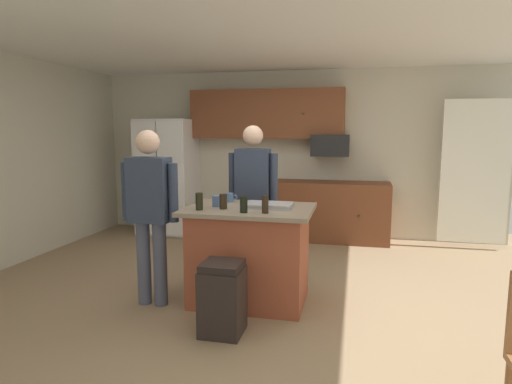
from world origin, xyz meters
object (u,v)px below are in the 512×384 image
Objects in this scene: trash_bin at (222,298)px; glass_pilsner at (199,201)px; serving_tray at (269,205)px; person_guest_right at (253,190)px; person_guest_by_door at (150,206)px; glass_dark_ale at (265,204)px; kitchen_island at (249,254)px; tumbler_amber at (223,202)px; refrigerator at (167,177)px; mug_ceramic_white at (230,197)px; mug_blue_stoneware at (216,201)px; microwave_over_range at (330,145)px; glass_stout_tall at (244,204)px.

glass_pilsner is at bearing 127.27° from trash_bin.
person_guest_right is at bearing 114.58° from serving_tray.
person_guest_by_door is 10.65× the size of glass_dark_ale.
person_guest_by_door reaches higher than kitchen_island.
tumbler_amber is 0.45m from serving_tray.
glass_dark_ale is 0.63m from glass_pilsner.
trash_bin is at bearing -59.17° from refrigerator.
serving_tray is (2.19, -2.50, 0.04)m from refrigerator.
glass_dark_ale is at bearing -46.97° from mug_ceramic_white.
serving_tray is (0.51, 0.07, -0.03)m from mug_blue_stoneware.
glass_dark_ale is at bearing -1.60° from glass_pilsner.
microwave_over_range is 3.51× the size of glass_pilsner.
person_guest_right reaches higher than serving_tray.
kitchen_island is at bearing 85.96° from trash_bin.
refrigerator is at bearing 125.62° from glass_stout_tall.
glass_stout_tall is (0.23, -0.14, 0.00)m from tumbler_amber.
microwave_over_range is 3.55× the size of glass_dark_ale.
glass_dark_ale is at bearing -15.71° from person_guest_by_door.
glass_dark_ale is 0.26× the size of trash_bin.
mug_blue_stoneware is 0.41m from glass_stout_tall.
trash_bin is at bearing -6.96° from person_guest_right.
microwave_over_range is at bearing 45.81° from person_guest_by_door.
microwave_over_range is at bearing 70.53° from glass_pilsner.
glass_stout_tall is 0.36m from serving_tray.
trash_bin is (1.95, -3.26, -0.62)m from refrigerator.
glass_stout_tall is 0.25× the size of trash_bin.
glass_pilsner is 0.52m from mug_ceramic_white.
glass_dark_ale reaches higher than mug_ceramic_white.
trash_bin is at bearing -44.65° from person_guest_by_door.
person_guest_by_door reaches higher than microwave_over_range.
glass_pilsner is 0.26× the size of trash_bin.
refrigerator reaches higher than person_guest_by_door.
serving_tray is at bearing 61.10° from glass_stout_tall.
person_guest_by_door is 14.08× the size of mug_blue_stoneware.
glass_stout_tall is (2.01, -2.81, 0.09)m from refrigerator.
glass_stout_tall is (0.02, -0.27, 0.54)m from kitchen_island.
person_guest_right is 11.57× the size of glass_stout_tall.
refrigerator reaches higher than glass_pilsner.
person_guest_by_door reaches higher than trash_bin.
microwave_over_range is 3.74× the size of glass_stout_tall.
person_guest_right reaches higher than person_guest_by_door.
glass_dark_ale is 0.90m from trash_bin.
person_guest_by_door is 1.16m from trash_bin.
microwave_over_range is (2.60, 0.12, 0.53)m from refrigerator.
tumbler_amber is at bearing -149.50° from kitchen_island.
kitchen_island is 2.76× the size of serving_tray.
kitchen_island is 0.70× the size of person_guest_right.
tumbler_amber reaches higher than kitchen_island.
mug_ceramic_white is at bearing -110.13° from microwave_over_range.
glass_dark_ale is at bearing -22.62° from mug_blue_stoneware.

